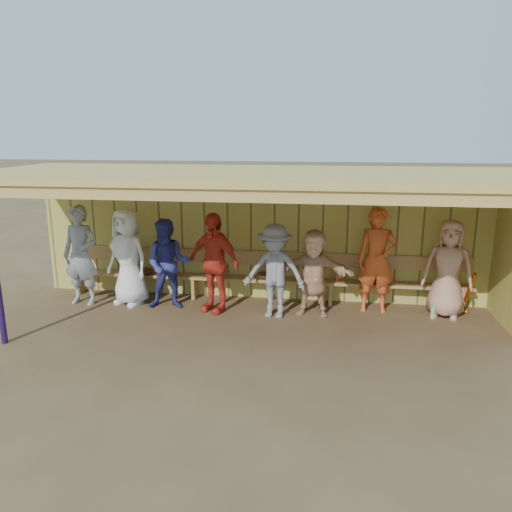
{
  "coord_description": "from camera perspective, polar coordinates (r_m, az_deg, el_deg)",
  "views": [
    {
      "loc": [
        1.15,
        -7.81,
        3.12
      ],
      "look_at": [
        0.0,
        0.35,
        1.05
      ],
      "focal_mm": 35.0,
      "sensor_mm": 36.0,
      "label": 1
    }
  ],
  "objects": [
    {
      "name": "player_c",
      "position": [
        9.02,
        -10.02,
        -0.92
      ],
      "size": [
        0.87,
        0.72,
        1.63
      ],
      "primitive_type": "imported",
      "rotation": [
        0.0,
        0.0,
        0.14
      ],
      "color": "navy",
      "rests_on": "ground"
    },
    {
      "name": "player_b",
      "position": [
        9.37,
        -14.42,
        -0.11
      ],
      "size": [
        1.02,
        0.85,
        1.78
      ],
      "primitive_type": "imported",
      "rotation": [
        0.0,
        0.0,
        -0.37
      ],
      "color": "white",
      "rests_on": "ground"
    },
    {
      "name": "player_f",
      "position": [
        8.61,
        6.59,
        -1.92
      ],
      "size": [
        1.44,
        0.59,
        1.52
      ],
      "primitive_type": "imported",
      "rotation": [
        0.0,
        0.0,
        -0.1
      ],
      "color": "#DFAB7D",
      "rests_on": "ground"
    },
    {
      "name": "bench",
      "position": [
        9.36,
        0.66,
        -1.97
      ],
      "size": [
        7.6,
        0.34,
        0.93
      ],
      "color": "tan",
      "rests_on": "ground"
    },
    {
      "name": "player_h",
      "position": [
        9.06,
        21.1,
        -1.39
      ],
      "size": [
        0.94,
        0.73,
        1.7
      ],
      "primitive_type": "imported",
      "rotation": [
        0.0,
        0.0,
        -0.25
      ],
      "color": "tan",
      "rests_on": "ground"
    },
    {
      "name": "player_d",
      "position": [
        8.75,
        -4.87,
        -0.75
      ],
      "size": [
        1.12,
        0.82,
        1.77
      ],
      "primitive_type": "imported",
      "rotation": [
        0.0,
        0.0,
        -0.43
      ],
      "color": "red",
      "rests_on": "ground"
    },
    {
      "name": "dugout_structure",
      "position": [
        8.65,
        2.87,
        4.6
      ],
      "size": [
        8.8,
        3.2,
        2.5
      ],
      "color": "tan",
      "rests_on": "ground"
    },
    {
      "name": "dugout_equipment",
      "position": [
        9.33,
        -2.49,
        -2.29
      ],
      "size": [
        6.1,
        0.62,
        0.8
      ],
      "color": "orange",
      "rests_on": "ground"
    },
    {
      "name": "player_a",
      "position": [
        9.62,
        -19.39,
        0.08
      ],
      "size": [
        0.71,
        0.51,
        1.84
      ],
      "primitive_type": "imported",
      "rotation": [
        0.0,
        0.0,
        -0.1
      ],
      "color": "gray",
      "rests_on": "ground"
    },
    {
      "name": "ground",
      "position": [
        8.49,
        -0.33,
        -7.47
      ],
      "size": [
        90.0,
        90.0,
        0.0
      ],
      "primitive_type": "plane",
      "color": "brown",
      "rests_on": "ground"
    },
    {
      "name": "player_e",
      "position": [
        8.46,
        2.16,
        -1.75
      ],
      "size": [
        1.12,
        0.73,
        1.62
      ],
      "primitive_type": "imported",
      "rotation": [
        0.0,
        0.0,
        -0.13
      ],
      "color": "gray",
      "rests_on": "ground"
    },
    {
      "name": "player_g",
      "position": [
        8.94,
        13.62,
        -0.5
      ],
      "size": [
        0.68,
        0.45,
        1.85
      ],
      "primitive_type": "imported",
      "rotation": [
        0.0,
        0.0,
        -0.01
      ],
      "color": "#D45321",
      "rests_on": "ground"
    }
  ]
}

